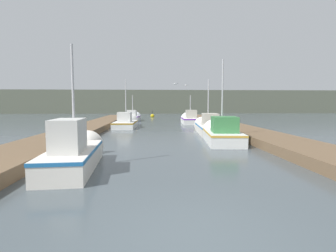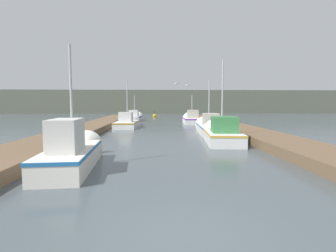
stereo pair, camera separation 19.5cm
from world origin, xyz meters
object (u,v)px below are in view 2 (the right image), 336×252
at_px(fishing_boat_2, 208,126).
at_px(fishing_boat_3, 128,123).
at_px(mooring_piling_2, 197,117).
at_px(seagull_1, 176,84).
at_px(mooring_piling_0, 65,141).
at_px(fishing_boat_0, 74,151).
at_px(fishing_boat_5, 135,117).
at_px(fishing_boat_1, 221,133).
at_px(mooring_piling_1, 49,149).
at_px(fishing_boat_4, 192,119).
at_px(seagull_lead, 187,85).
at_px(channel_buoy, 155,116).

relative_size(fishing_boat_2, fishing_boat_3, 1.13).
height_order(mooring_piling_2, seagull_1, seagull_1).
bearing_deg(mooring_piling_0, fishing_boat_0, -65.47).
bearing_deg(mooring_piling_2, seagull_1, -108.39).
bearing_deg(mooring_piling_0, fishing_boat_3, 83.84).
height_order(fishing_boat_2, fishing_boat_5, fishing_boat_2).
relative_size(fishing_boat_1, fishing_boat_5, 1.13).
height_order(mooring_piling_0, mooring_piling_2, mooring_piling_2).
height_order(mooring_piling_0, mooring_piling_1, mooring_piling_0).
bearing_deg(fishing_boat_4, fishing_boat_2, -88.20).
relative_size(fishing_boat_0, fishing_boat_5, 1.10).
xyz_separation_m(fishing_boat_0, mooring_piling_1, (-1.03, 0.54, -0.02)).
bearing_deg(fishing_boat_1, seagull_lead, 105.07).
distance_m(fishing_boat_3, mooring_piling_2, 9.17).
distance_m(seagull_lead, seagull_1, 1.57).
distance_m(fishing_boat_0, fishing_boat_4, 20.29).
distance_m(fishing_boat_0, mooring_piling_0, 2.71).
bearing_deg(fishing_boat_0, mooring_piling_1, 148.33).
bearing_deg(mooring_piling_2, fishing_boat_4, -119.73).
bearing_deg(seagull_lead, mooring_piling_0, -113.37).
height_order(fishing_boat_0, fishing_boat_1, fishing_boat_1).
bearing_deg(mooring_piling_2, fishing_boat_1, -94.05).
distance_m(fishing_boat_5, mooring_piling_0, 21.19).
relative_size(fishing_boat_1, mooring_piling_1, 5.08).
xyz_separation_m(fishing_boat_1, channel_buoy, (-3.87, 26.67, -0.29)).
relative_size(mooring_piling_2, channel_buoy, 1.08).
height_order(mooring_piling_0, seagull_lead, seagull_lead).
bearing_deg(mooring_piling_0, fishing_boat_2, 45.09).
bearing_deg(fishing_boat_1, mooring_piling_0, -152.31).
xyz_separation_m(mooring_piling_0, channel_buoy, (3.73, 29.79, -0.36)).
xyz_separation_m(fishing_boat_5, seagull_1, (4.15, -12.53, 3.21)).
height_order(fishing_boat_1, fishing_boat_3, fishing_boat_1).
xyz_separation_m(fishing_boat_1, fishing_boat_4, (0.19, 13.58, -0.03)).
xyz_separation_m(fishing_boat_0, fishing_boat_1, (6.48, 5.59, -0.06)).
bearing_deg(seagull_1, fishing_boat_4, -69.20).
xyz_separation_m(fishing_boat_0, fishing_boat_5, (0.20, 23.62, -0.10)).
distance_m(fishing_boat_2, fishing_boat_4, 8.84).
height_order(fishing_boat_4, channel_buoy, fishing_boat_4).
distance_m(fishing_boat_0, mooring_piling_2, 22.04).
relative_size(channel_buoy, seagull_1, 2.19).
xyz_separation_m(fishing_boat_3, mooring_piling_1, (-1.27, -14.62, 0.11)).
relative_size(fishing_boat_5, mooring_piling_1, 4.51).
distance_m(fishing_boat_4, mooring_piling_2, 1.78).
bearing_deg(mooring_piling_2, mooring_piling_0, -115.44).
bearing_deg(seagull_lead, seagull_1, -118.67).
height_order(fishing_boat_3, fishing_boat_5, fishing_boat_3).
xyz_separation_m(fishing_boat_3, mooring_piling_2, (7.30, 5.54, 0.22)).
height_order(fishing_boat_0, fishing_boat_4, fishing_boat_0).
height_order(mooring_piling_0, channel_buoy, mooring_piling_0).
bearing_deg(mooring_piling_2, fishing_boat_5, 158.38).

